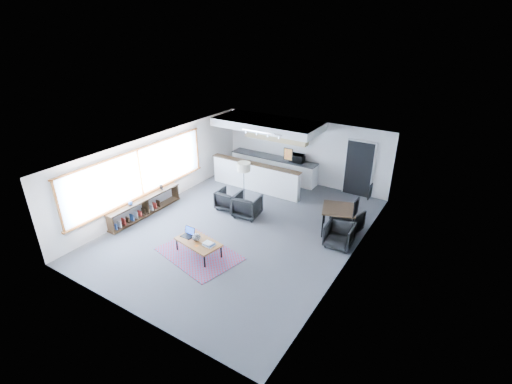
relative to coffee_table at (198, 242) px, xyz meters
The scene contains 21 objects.
room 2.07m from the coffee_table, 82.65° to the left, with size 7.02×9.02×2.62m.
window 3.52m from the coffee_table, 163.53° to the left, with size 0.10×5.95×1.66m.
console 3.17m from the coffee_table, 165.28° to the left, with size 0.35×3.00×0.80m.
kitchenette 5.73m from the coffee_table, 99.79° to the left, with size 4.20×1.96×2.60m.
doorway 6.80m from the coffee_table, 67.97° to the left, with size 1.10×0.12×2.15m.
track_light 4.59m from the coffee_table, 94.95° to the left, with size 1.60×0.07×0.15m.
wall_art_lower 4.49m from the coffee_table, 31.29° to the left, with size 0.03×0.38×0.48m.
wall_art_upper 5.25m from the coffee_table, 43.78° to the left, with size 0.03×0.34×0.44m.
kilim_rug 0.40m from the coffee_table, 82.87° to the left, with size 2.61×2.05×0.01m.
coffee_table is the anchor object (origin of this frame).
laptop 0.45m from the coffee_table, 167.64° to the left, with size 0.36×0.30×0.25m.
ceramic_pot 0.16m from the coffee_table, behind, with size 0.23×0.23×0.23m.
book_stack 0.40m from the coffee_table, ahead, with size 0.33×0.27×0.10m.
coaster 0.24m from the coffee_table, 61.08° to the right, with size 0.10×0.10×0.01m.
armchair_left 2.88m from the coffee_table, 108.58° to the left, with size 0.75×0.70×0.77m, color black.
armchair_right 2.63m from the coffee_table, 91.24° to the left, with size 0.82×0.77×0.85m, color black.
floor_lamp 3.49m from the coffee_table, 100.71° to the left, with size 0.53×0.53×1.63m.
dining_table 4.40m from the coffee_table, 48.24° to the left, with size 1.25×1.25×0.84m.
dining_chair_near 4.12m from the coffee_table, 38.23° to the left, with size 0.66×0.62×0.68m, color black.
dining_chair_far 4.71m from the coffee_table, 48.07° to the left, with size 0.69×0.64×0.71m, color black.
microwave 6.05m from the coffee_table, 88.96° to the left, with size 0.57×0.32×0.39m, color black.
Camera 1 is at (5.87, -8.52, 6.18)m, focal length 26.00 mm.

